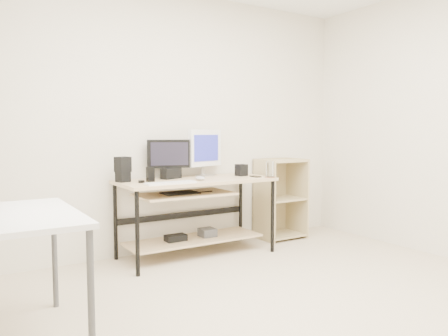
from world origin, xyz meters
The scene contains 16 objects.
room centered at (-0.14, 0.04, 1.32)m, with size 4.01×4.01×2.62m.
desk centered at (-0.03, 1.66, 0.54)m, with size 1.50×0.65×0.75m.
side_table centered at (-1.68, 0.60, 0.67)m, with size 0.60×1.00×0.75m.
shelf_unit centered at (1.15, 1.82, 0.45)m, with size 0.50×0.40×0.90m.
black_monitor centered at (-0.20, 1.86, 0.97)m, with size 0.40×0.18×0.38m.
white_imac centered at (0.22, 1.86, 1.03)m, with size 0.44×0.18×0.48m.
keyboard centered at (-0.38, 1.43, 0.76)m, with size 0.45×0.13×0.02m, color white.
mouse centered at (-0.02, 1.54, 0.77)m, with size 0.07×0.11×0.04m, color #B4B4B9.
center_speaker centered at (-0.19, 1.81, 0.80)m, with size 0.21×0.09×0.10m, color black.
speaker_left centered at (-0.68, 1.79, 0.87)m, with size 0.14×0.14×0.23m.
speaker_right centered at (0.54, 1.68, 0.81)m, with size 0.10×0.10×0.12m, color black.
audio_controller centered at (-0.46, 1.67, 0.82)m, with size 0.07×0.04×0.14m, color black.
volume_puck centered at (-0.56, 1.64, 0.76)m, with size 0.06×0.06×0.02m, color black.
smartphone centered at (0.60, 1.52, 0.75)m, with size 0.07×0.13×0.01m, color black.
coaster centered at (0.69, 1.39, 0.75)m, with size 0.10×0.10×0.01m, color #926242.
drinking_glass centered at (0.69, 1.39, 0.84)m, with size 0.08×0.08×0.16m, color white.
Camera 1 is at (-1.98, -2.03, 1.20)m, focal length 35.00 mm.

